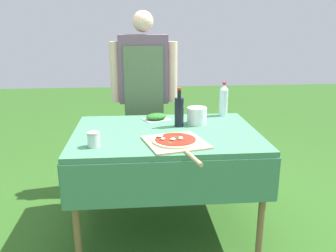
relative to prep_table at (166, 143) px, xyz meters
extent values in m
plane|color=#2D5B1E|center=(0.00, 0.00, -0.66)|extent=(12.00, 12.00, 0.00)
cube|color=#478960|center=(0.00, 0.00, 0.06)|extent=(1.27, 0.93, 0.04)
cube|color=#478960|center=(0.00, -0.47, -0.09)|extent=(1.27, 0.01, 0.28)
cube|color=#478960|center=(0.00, 0.47, -0.09)|extent=(1.27, 0.01, 0.28)
cube|color=#478960|center=(-0.64, 0.00, -0.09)|extent=(0.01, 0.93, 0.28)
cube|color=#478960|center=(0.64, 0.00, -0.09)|extent=(0.01, 0.93, 0.28)
cylinder|color=olive|center=(-0.58, -0.40, -0.31)|extent=(0.04, 0.04, 0.71)
cylinder|color=olive|center=(0.58, -0.40, -0.31)|extent=(0.04, 0.04, 0.71)
cylinder|color=olive|center=(-0.58, 0.40, -0.31)|extent=(0.04, 0.04, 0.71)
cylinder|color=olive|center=(0.58, 0.40, -0.31)|extent=(0.04, 0.04, 0.71)
cylinder|color=#333D56|center=(-0.05, 0.78, -0.27)|extent=(0.11, 0.11, 0.78)
cylinder|color=#333D56|center=(-0.21, 0.79, -0.27)|extent=(0.11, 0.11, 0.78)
cube|color=#6B5166|center=(-0.13, 0.79, 0.42)|extent=(0.43, 0.20, 0.59)
cube|color=#56704C|center=(-0.13, 0.69, 0.19)|extent=(0.34, 0.02, 0.85)
cylinder|color=beige|center=(0.12, 0.78, 0.39)|extent=(0.09, 0.09, 0.52)
cylinder|color=beige|center=(-0.38, 0.80, 0.39)|extent=(0.09, 0.09, 0.52)
sphere|color=beige|center=(-0.13, 0.79, 0.82)|extent=(0.18, 0.18, 0.18)
cube|color=#D1B27F|center=(0.04, -0.25, 0.09)|extent=(0.43, 0.43, 0.01)
cylinder|color=#D1B27F|center=(0.11, -0.53, 0.09)|extent=(0.08, 0.21, 0.02)
cylinder|color=beige|center=(0.04, -0.25, 0.10)|extent=(0.29, 0.29, 0.01)
cylinder|color=#B22819|center=(0.04, -0.25, 0.11)|extent=(0.26, 0.26, 0.00)
ellipsoid|color=white|center=(-0.05, -0.21, 0.12)|extent=(0.06, 0.06, 0.02)
ellipsoid|color=white|center=(-0.04, -0.26, 0.12)|extent=(0.04, 0.04, 0.01)
ellipsoid|color=white|center=(0.08, -0.24, 0.12)|extent=(0.03, 0.03, 0.01)
ellipsoid|color=white|center=(0.07, -0.26, 0.12)|extent=(0.04, 0.05, 0.01)
ellipsoid|color=white|center=(0.02, -0.27, 0.12)|extent=(0.05, 0.05, 0.01)
ellipsoid|color=#286B23|center=(0.00, -0.33, 0.11)|extent=(0.04, 0.04, 0.00)
ellipsoid|color=#286B23|center=(0.07, -0.24, 0.11)|extent=(0.04, 0.02, 0.00)
ellipsoid|color=#286B23|center=(0.05, -0.22, 0.11)|extent=(0.03, 0.02, 0.00)
ellipsoid|color=#286B23|center=(0.06, -0.21, 0.11)|extent=(0.04, 0.02, 0.00)
ellipsoid|color=#286B23|center=(-0.05, -0.26, 0.11)|extent=(0.03, 0.03, 0.00)
cylinder|color=black|center=(0.11, 0.12, 0.19)|extent=(0.07, 0.07, 0.21)
cylinder|color=black|center=(0.11, 0.12, 0.32)|extent=(0.03, 0.03, 0.06)
cylinder|color=#B22823|center=(0.11, 0.12, 0.36)|extent=(0.03, 0.03, 0.02)
cylinder|color=silver|center=(0.50, 0.40, 0.19)|extent=(0.07, 0.07, 0.21)
cone|color=silver|center=(0.50, 0.40, 0.31)|extent=(0.07, 0.07, 0.04)
cylinder|color=#B22823|center=(0.50, 0.40, 0.34)|extent=(0.03, 0.03, 0.02)
cube|color=silver|center=(-0.05, 0.31, 0.08)|extent=(0.24, 0.21, 0.01)
ellipsoid|color=#286B23|center=(-0.05, 0.31, 0.11)|extent=(0.20, 0.18, 0.04)
cylinder|color=silver|center=(0.25, 0.17, 0.14)|extent=(0.15, 0.15, 0.13)
cylinder|color=silver|center=(-0.46, -0.27, 0.12)|extent=(0.08, 0.08, 0.08)
cylinder|color=#B22819|center=(-0.46, -0.27, 0.11)|extent=(0.07, 0.07, 0.06)
cylinder|color=#B7B2A3|center=(-0.46, -0.27, 0.17)|extent=(0.08, 0.08, 0.01)
camera|label=1|loc=(-0.19, -2.34, 0.81)|focal=38.00mm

